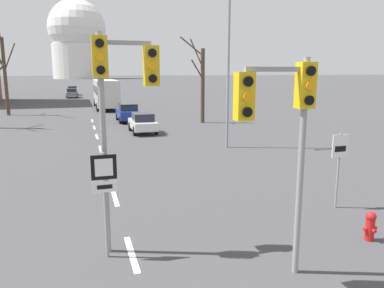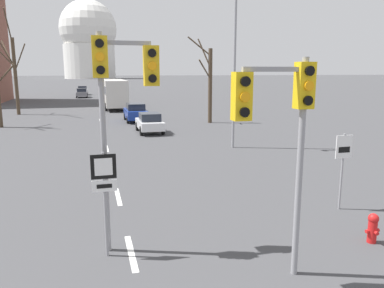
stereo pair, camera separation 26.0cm
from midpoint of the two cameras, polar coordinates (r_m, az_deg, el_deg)
The scene contains 21 objects.
lane_stripe_1 at distance 10.00m, azimuth -8.48°, elevation -16.07°, with size 0.16×2.00×0.01m, color silver.
lane_stripe_2 at distance 14.14m, azimuth -10.67°, elevation -7.87°, with size 0.16×2.00×0.01m, color silver.
lane_stripe_3 at distance 18.45m, azimuth -11.82°, elevation -3.43°, with size 0.16×2.00×0.01m, color silver.
lane_stripe_4 at distance 22.84m, azimuth -12.52°, elevation -0.68°, with size 0.16×2.00×0.01m, color silver.
lane_stripe_5 at distance 27.26m, azimuth -12.99°, elevation 1.18°, with size 0.16×2.00×0.01m, color silver.
lane_stripe_6 at distance 31.70m, azimuth -13.33°, elevation 2.52°, with size 0.16×2.00×0.01m, color silver.
lane_stripe_7 at distance 36.16m, azimuth -13.59°, elevation 3.53°, with size 0.16×2.00×0.01m, color silver.
traffic_signal_centre_tall at distance 9.21m, azimuth -10.31°, elevation 8.21°, with size 1.56×0.34×5.45m.
traffic_signal_near_right at distance 7.99m, azimuth 14.46°, elevation 4.28°, with size 1.75×0.34×4.83m.
route_sign_post at distance 9.28m, azimuth -12.42°, elevation -6.30°, with size 0.60×0.08×2.65m.
speed_limit_sign at distance 13.22m, azimuth 22.55°, elevation -2.07°, with size 0.60×0.08×2.56m.
fire_hydrant at distance 11.39m, azimuth 26.44°, elevation -11.25°, with size 0.40×0.34×0.82m.
street_lamp_right at distance 22.27m, azimuth 6.29°, elevation 14.51°, with size 1.68×0.36×9.97m.
sedan_near_left at distance 34.78m, azimuth -8.40°, elevation 4.82°, with size 1.87×4.35×1.66m.
sedan_near_right at distance 68.80m, azimuth -16.34°, elevation 7.51°, with size 1.92×4.54×1.61m.
sedan_mid_centre at distance 76.42m, azimuth -16.24°, elevation 7.85°, with size 1.93×4.19×1.72m.
sedan_far_left at distance 28.19m, azimuth -6.22°, elevation 3.29°, with size 1.76×3.87×1.49m.
city_bus at distance 47.68m, azimuth -11.58°, elevation 7.83°, with size 2.66×10.80×3.48m.
bare_tree_left_near at distance 43.65m, azimuth -25.35°, elevation 10.11°, with size 3.48×5.33×10.47m.
bare_tree_right_near at distance 33.30m, azimuth 2.88°, elevation 9.34°, with size 2.09×1.49×7.50m.
capitol_dome at distance 244.34m, azimuth -15.45°, elevation 15.09°, with size 34.04×34.04×48.08m.
Camera 2 is at (-0.81, -2.29, 4.54)m, focal length 35.00 mm.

